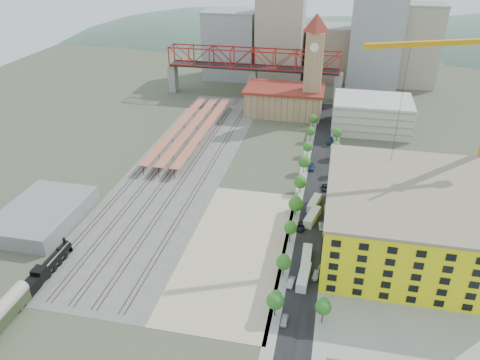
% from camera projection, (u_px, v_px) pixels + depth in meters
% --- Properties ---
extents(ground, '(400.00, 400.00, 0.00)m').
position_uv_depth(ground, '(267.00, 196.00, 159.57)').
color(ground, '#474C38').
rests_on(ground, ground).
extents(ballast_strip, '(36.00, 165.00, 0.06)m').
position_uv_depth(ballast_strip, '(183.00, 164.00, 181.24)').
color(ballast_strip, '#605E59').
rests_on(ballast_strip, ground).
extents(dirt_lot, '(28.00, 67.00, 0.06)m').
position_uv_depth(dirt_lot, '(236.00, 249.00, 133.17)').
color(dirt_lot, tan).
rests_on(dirt_lot, ground).
extents(street_asphalt, '(12.00, 170.00, 0.06)m').
position_uv_depth(street_asphalt, '(318.00, 180.00, 169.53)').
color(street_asphalt, black).
rests_on(street_asphalt, ground).
extents(sidewalk_west, '(3.00, 170.00, 0.04)m').
position_uv_depth(sidewalk_west, '(302.00, 179.00, 170.55)').
color(sidewalk_west, gray).
rests_on(sidewalk_west, ground).
extents(sidewalk_east, '(3.00, 170.00, 0.04)m').
position_uv_depth(sidewalk_east, '(333.00, 182.00, 168.53)').
color(sidewalk_east, gray).
rests_on(sidewalk_east, ground).
extents(construction_pad, '(50.00, 90.00, 0.06)m').
position_uv_depth(construction_pad, '(411.00, 247.00, 134.07)').
color(construction_pad, gray).
rests_on(construction_pad, ground).
extents(rail_tracks, '(26.56, 160.00, 0.18)m').
position_uv_depth(rail_tracks, '(178.00, 163.00, 181.51)').
color(rail_tracks, '#382B23').
rests_on(rail_tracks, ground).
extents(platform_canopies, '(16.00, 80.00, 4.12)m').
position_uv_depth(platform_canopies, '(191.00, 127.00, 203.96)').
color(platform_canopies, '#C2684A').
rests_on(platform_canopies, ground).
extents(station_hall, '(38.00, 24.00, 13.10)m').
position_uv_depth(station_hall, '(284.00, 100.00, 227.93)').
color(station_hall, tan).
rests_on(station_hall, ground).
extents(clock_tower, '(12.00, 12.00, 52.00)m').
position_uv_depth(clock_tower, '(314.00, 57.00, 213.37)').
color(clock_tower, tan).
rests_on(clock_tower, ground).
extents(parking_garage, '(34.00, 26.00, 14.00)m').
position_uv_depth(parking_garage, '(372.00, 114.00, 209.91)').
color(parking_garage, silver).
rests_on(parking_garage, ground).
extents(truss_bridge, '(94.00, 9.60, 25.60)m').
position_uv_depth(truss_bridge, '(253.00, 62.00, 245.63)').
color(truss_bridge, gray).
rests_on(truss_bridge, ground).
extents(construction_building, '(44.60, 50.60, 18.80)m').
position_uv_depth(construction_building, '(406.00, 218.00, 130.17)').
color(construction_building, '#FFF615').
rests_on(construction_building, ground).
extents(warehouse, '(22.00, 32.00, 5.00)m').
position_uv_depth(warehouse, '(42.00, 214.00, 144.68)').
color(warehouse, gray).
rests_on(warehouse, ground).
extents(street_trees, '(15.40, 124.40, 8.00)m').
position_uv_depth(street_trees, '(316.00, 194.00, 160.94)').
color(street_trees, '#21621D').
rests_on(street_trees, ground).
extents(skyline, '(133.00, 46.00, 60.00)m').
position_uv_depth(skyline, '(320.00, 42.00, 269.92)').
color(skyline, '#9EA0A3').
rests_on(skyline, ground).
extents(distant_hills, '(647.00, 264.00, 227.00)m').
position_uv_depth(distant_hills, '(362.00, 134.00, 412.84)').
color(distant_hills, '#4C6B59').
rests_on(distant_hills, ground).
extents(locomotive, '(3.01, 23.20, 5.80)m').
position_uv_depth(locomotive, '(48.00, 267.00, 122.49)').
color(locomotive, black).
rests_on(locomotive, ground).
extents(site_trailer_a, '(3.17, 9.98, 2.69)m').
position_uv_depth(site_trailer_a, '(304.00, 277.00, 120.32)').
color(site_trailer_a, silver).
rests_on(site_trailer_a, ground).
extents(site_trailer_b, '(2.53, 9.37, 2.56)m').
position_uv_depth(site_trailer_b, '(306.00, 257.00, 127.79)').
color(site_trailer_b, silver).
rests_on(site_trailer_b, ground).
extents(site_trailer_c, '(4.94, 10.45, 2.77)m').
position_uv_depth(site_trailer_c, '(312.00, 217.00, 145.33)').
color(site_trailer_c, silver).
rests_on(site_trailer_c, ground).
extents(site_trailer_d, '(4.31, 9.71, 2.57)m').
position_uv_depth(site_trailer_d, '(314.00, 203.00, 152.86)').
color(site_trailer_d, silver).
rests_on(site_trailer_d, ground).
extents(car_0, '(1.73, 3.95, 1.32)m').
position_uv_depth(car_0, '(284.00, 321.00, 107.88)').
color(car_0, silver).
rests_on(car_0, ground).
extents(car_1, '(2.04, 4.49, 1.43)m').
position_uv_depth(car_1, '(291.00, 283.00, 119.43)').
color(car_1, '#9F9FA5').
rests_on(car_1, ground).
extents(car_2, '(2.67, 5.21, 1.41)m').
position_uv_depth(car_2, '(301.00, 227.00, 141.79)').
color(car_2, black).
rests_on(car_2, ground).
extents(car_3, '(2.44, 5.38, 1.53)m').
position_uv_depth(car_3, '(311.00, 167.00, 176.94)').
color(car_3, navy).
rests_on(car_3, ground).
extents(car_4, '(2.21, 4.32, 1.41)m').
position_uv_depth(car_4, '(316.00, 275.00, 121.94)').
color(car_4, silver).
rests_on(car_4, ground).
extents(car_5, '(2.01, 4.12, 1.30)m').
position_uv_depth(car_5, '(321.00, 226.00, 142.12)').
color(car_5, '#949499').
rests_on(car_5, ground).
extents(car_6, '(2.58, 4.88, 1.31)m').
position_uv_depth(car_6, '(325.00, 188.00, 163.14)').
color(car_6, black).
rests_on(car_6, ground).
extents(car_7, '(3.03, 5.65, 1.56)m').
position_uv_depth(car_7, '(330.00, 142.00, 198.33)').
color(car_7, navy).
rests_on(car_7, ground).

